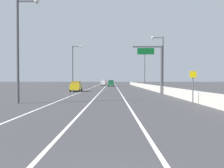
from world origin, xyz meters
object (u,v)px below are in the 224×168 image
object	(u,v)px
speed_advisory_sign	(192,85)
car_red_1	(103,83)
overhead_sign_gantry	(156,63)
car_green_2	(110,83)
car_white_0	(102,83)
lamp_post_left_near	(19,43)
lamp_post_right_second	(160,60)
car_yellow_3	(75,86)
lamp_post_left_mid	(73,64)
lamp_post_right_third	(143,68)

from	to	relation	value
speed_advisory_sign	car_red_1	size ratio (longest dim) A/B	0.65
overhead_sign_gantry	car_green_2	world-z (taller)	overhead_sign_gantry
car_white_0	overhead_sign_gantry	bearing A→B (deg)	-78.61
speed_advisory_sign	car_red_1	xyz separation A→B (m)	(-10.71, 73.47, -0.79)
lamp_post_left_near	car_red_1	world-z (taller)	lamp_post_left_near
overhead_sign_gantry	car_red_1	world-z (taller)	overhead_sign_gantry
lamp_post_right_second	overhead_sign_gantry	bearing A→B (deg)	-110.00
lamp_post_left_near	car_white_0	bearing A→B (deg)	85.46
overhead_sign_gantry	car_green_2	bearing A→B (deg)	100.39
car_yellow_3	car_green_2	bearing A→B (deg)	78.65
overhead_sign_gantry	car_white_0	world-z (taller)	overhead_sign_gantry
lamp_post_left_mid	car_red_1	bearing A→B (deg)	83.20
overhead_sign_gantry	lamp_post_right_second	size ratio (longest dim) A/B	0.77
overhead_sign_gantry	car_yellow_3	size ratio (longest dim) A/B	1.64
speed_advisory_sign	lamp_post_left_near	bearing A→B (deg)	177.95
lamp_post_right_third	lamp_post_left_near	distance (m)	47.10
overhead_sign_gantry	lamp_post_right_third	distance (m)	29.54
lamp_post_right_third	car_white_0	size ratio (longest dim) A/B	2.08
overhead_sign_gantry	car_white_0	size ratio (longest dim) A/B	1.60
overhead_sign_gantry	lamp_post_right_third	world-z (taller)	lamp_post_right_third
lamp_post_left_mid	car_red_1	world-z (taller)	lamp_post_left_mid
overhead_sign_gantry	car_yellow_3	world-z (taller)	overhead_sign_gantry
speed_advisory_sign	lamp_post_right_third	bearing A→B (deg)	88.02
car_red_1	car_yellow_3	world-z (taller)	car_red_1
speed_advisory_sign	car_white_0	size ratio (longest dim) A/B	0.64
car_red_1	car_yellow_3	xyz separation A→B (m)	(-3.43, -50.91, -0.00)
car_green_2	car_white_0	bearing A→B (deg)	104.86
overhead_sign_gantry	car_yellow_3	distance (m)	16.16
lamp_post_left_near	lamp_post_right_third	bearing A→B (deg)	68.27
lamp_post_right_third	lamp_post_left_mid	xyz separation A→B (m)	(-17.37, -13.90, 0.00)
overhead_sign_gantry	lamp_post_right_second	distance (m)	4.96
car_white_0	car_yellow_3	bearing A→B (deg)	-94.51
lamp_post_left_mid	car_yellow_3	size ratio (longest dim) A/B	2.12
car_yellow_3	lamp_post_left_mid	bearing A→B (deg)	102.25
lamp_post_left_near	lamp_post_left_mid	bearing A→B (deg)	89.88
lamp_post_left_near	car_green_2	bearing A→B (deg)	81.37
overhead_sign_gantry	lamp_post_left_near	bearing A→B (deg)	-137.27
lamp_post_left_mid	car_yellow_3	distance (m)	9.28
car_yellow_3	speed_advisory_sign	bearing A→B (deg)	-57.93
lamp_post_left_near	lamp_post_left_mid	xyz separation A→B (m)	(0.06, 29.85, 0.00)
speed_advisory_sign	lamp_post_left_mid	bearing A→B (deg)	117.51
car_red_1	car_green_2	bearing A→B (deg)	-81.01
overhead_sign_gantry	lamp_post_left_near	size ratio (longest dim) A/B	0.77
speed_advisory_sign	lamp_post_left_near	size ratio (longest dim) A/B	0.31
lamp_post_right_third	car_yellow_3	world-z (taller)	lamp_post_right_third
speed_advisory_sign	lamp_post_left_near	world-z (taller)	lamp_post_left_near
speed_advisory_sign	lamp_post_right_second	distance (m)	19.86
car_green_2	lamp_post_left_mid	bearing A→B (deg)	-108.61
lamp_post_right_second	lamp_post_left_near	xyz separation A→B (m)	(-17.13, -18.87, 0.00)
lamp_post_left_near	car_yellow_3	distance (m)	22.55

